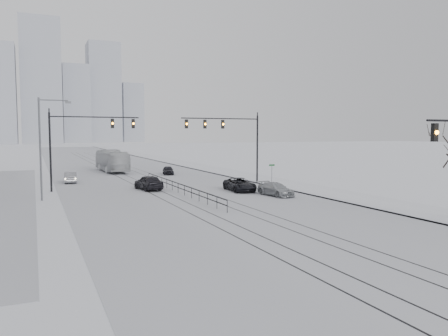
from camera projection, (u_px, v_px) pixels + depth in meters
The scene contains 17 objects.
ground at pixel (428, 296), 15.89m from camera, with size 500.00×500.00×0.00m, color white.
road at pixel (122, 170), 70.71m from camera, with size 22.00×260.00×0.02m, color silver.
sidewalk_east at pixel (200, 167), 76.09m from camera, with size 5.00×260.00×0.16m, color silver.
curb at pixel (187, 167), 75.11m from camera, with size 0.10×260.00×0.12m, color gray.
tram_rails at pixel (153, 182), 52.44m from camera, with size 5.30×180.00×0.01m.
skyline at pixel (64, 93), 265.47m from camera, with size 96.00×48.00×72.00m.
traffic_mast_ne at pixel (232, 135), 50.66m from camera, with size 9.60×0.37×8.00m.
traffic_mast_nw at pixel (81, 137), 44.94m from camera, with size 9.10×0.37×8.00m.
street_light_west at pixel (44, 141), 38.02m from camera, with size 2.73×0.25×9.00m.
median_fence at pixel (178, 188), 43.26m from camera, with size 0.06×24.00×1.00m.
street_sign at pixel (272, 171), 49.71m from camera, with size 0.70×0.06×2.40m.
sedan_sb_inner at pixel (148, 183), 45.51m from camera, with size 1.85×4.60×1.57m, color black.
sedan_sb_outer at pixel (71, 177), 52.07m from camera, with size 1.39×3.98×1.31m, color #95969C.
sedan_nb_front at pixel (240, 185), 44.59m from camera, with size 2.21×4.80×1.33m, color black.
sedan_nb_right at pixel (276, 189), 41.25m from camera, with size 1.73×4.26×1.24m, color #A1A5A9.
sedan_nb_far at pixel (168, 170), 62.62m from camera, with size 1.44×3.58×1.22m, color black.
box_truck at pixel (112, 161), 67.19m from camera, with size 2.80×11.96×3.33m, color silver.
Camera 1 is at (-13.01, -11.21, 5.89)m, focal length 35.00 mm.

